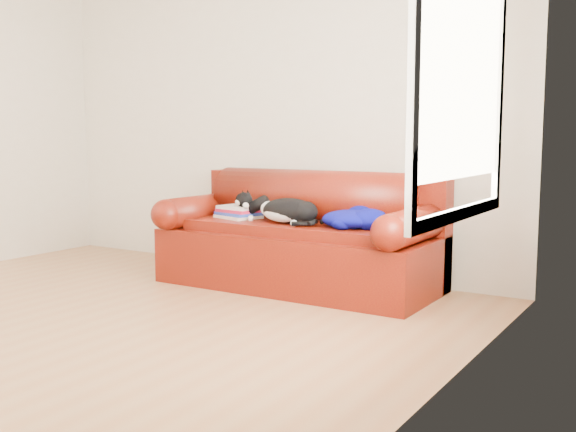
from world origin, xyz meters
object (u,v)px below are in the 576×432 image
Objects in this scene: book_stack at (239,212)px; blanket at (353,218)px; cat at (288,211)px; sofa_base at (298,256)px.

blanket is (1.01, -0.02, 0.02)m from book_stack.
blanket is at bearing 13.64° from cat.
cat reaches higher than blanket.
cat is at bearing -96.55° from sofa_base.
book_stack is at bearing 179.13° from blanket.
cat is 0.51m from blanket.
cat reaches higher than book_stack.
sofa_base is 0.37m from cat.
cat is at bearing -174.32° from blanket.
blanket reaches higher than sofa_base.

